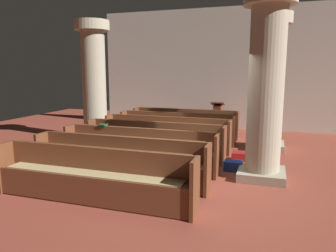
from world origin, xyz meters
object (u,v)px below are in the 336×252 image
Objects in this scene: pew_row_4 at (139,148)px; kneeler_box_blue at (233,166)px; pew_row_5 at (119,159)px; hymn_book at (103,125)px; pew_row_2 at (166,132)px; pew_row_3 at (154,139)px; pillar_far_side at (94,79)px; pew_row_0 at (185,122)px; pew_row_1 at (176,126)px; pew_row_6 at (92,174)px; lectern at (217,119)px; pillar_aisle_rear at (266,84)px; kneeler_box_red at (240,157)px; pillar_aisle_side at (269,80)px.

pew_row_4 reaches higher than kneeler_box_blue.
pew_row_5 is 19.00× the size of hymn_book.
pew_row_4 is at bearing -90.00° from pew_row_2.
pew_row_3 is 9.34× the size of kneeler_box_blue.
pew_row_4 is 0.97× the size of pillar_far_side.
pew_row_4 is (0.00, -3.90, 0.00)m from pew_row_0.
pew_row_6 is at bearing -90.00° from pew_row_1.
pillar_far_side reaches higher than hymn_book.
pillar_far_side is (-2.61, 1.57, 1.43)m from pew_row_3.
pew_row_0 is at bearing 121.17° from kneeler_box_blue.
pew_row_1 is 2.93m from hymn_book.
lectern reaches higher than kneeler_box_blue.
pillar_aisle_rear is 19.64× the size of hymn_book.
pew_row_0 reaches higher than kneeler_box_red.
kneeler_box_red is at bearing 21.36° from hymn_book.
pew_row_6 is at bearing -90.00° from pew_row_0.
pillar_far_side is 3.02m from hymn_book.
pew_row_1 and pew_row_6 have the same top height.
pew_row_6 is 3.98m from kneeler_box_red.
pew_row_4 is 3.02m from pillar_aisle_rear.
hymn_book reaches higher than pew_row_3.
pew_row_2 is 2.06m from hymn_book.
pew_row_1 reaches higher than kneeler_box_blue.
pew_row_4 is 1.95m from pew_row_6.
pew_row_2 reaches higher than kneeler_box_red.
pillar_aisle_side reaches higher than pew_row_3.
pew_row_6 is at bearing -97.12° from lectern.
kneeler_box_blue reaches higher than kneeler_box_red.
pew_row_3 reaches higher than kneeler_box_red.
lectern is 5.73× the size of hymn_book.
pillar_aisle_side and pillar_aisle_rear have the same top height.
pew_row_3 is at bearing 168.01° from kneeler_box_blue.
pew_row_0 is 3.27m from pillar_far_side.
pew_row_6 is 7.17m from lectern.
pew_row_4 is at bearing -146.27° from kneeler_box_red.
pew_row_5 is 9.34× the size of kneeler_box_blue.
pew_row_6 is at bearing -90.00° from pew_row_3.
pew_row_3 is at bearing -90.00° from pew_row_0.
pew_row_1 is at bearing 90.00° from pew_row_5.
pillar_aisle_side is at bearing -51.65° from lectern.
pew_row_1 is 0.97× the size of pillar_aisle_side.
pew_row_5 is 0.97× the size of pillar_aisle_rear.
pew_row_1 is at bearing 90.00° from pew_row_4.
pillar_far_side reaches higher than kneeler_box_red.
hymn_book is (-0.99, -0.78, 0.43)m from pew_row_3.
pew_row_1 is 3.02m from pillar_aisle_side.
pew_row_0 is 4.88m from pew_row_5.
pew_row_6 is at bearing -129.15° from kneeler_box_blue.
pew_row_6 is (0.00, -0.98, 0.00)m from pew_row_5.
pew_row_3 is 3.59m from pillar_aisle_side.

